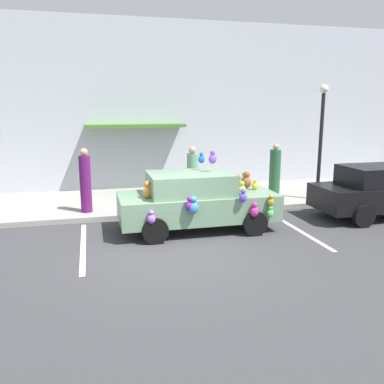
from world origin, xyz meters
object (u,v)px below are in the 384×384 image
Objects in this scene: plush_covered_car at (196,200)px; pedestrian_walking_past at (275,172)px; pedestrian_near_shopfront at (85,182)px; parked_sedan_behind at (384,191)px; street_lamp_post at (321,130)px; teddy_bear_on_sidewalk at (249,192)px; pedestrian_by_lamp at (192,172)px.

pedestrian_walking_past is at bearing 36.50° from plush_covered_car.
plush_covered_car is 3.51m from pedestrian_near_shopfront.
parked_sedan_behind is 8.89m from pedestrian_near_shopfront.
street_lamp_post is at bearing -1.36° from pedestrian_near_shopfront.
plush_covered_car reaches higher than teddy_bear_on_sidewalk.
street_lamp_post is at bearing -26.81° from pedestrian_by_lamp.
plush_covered_car is 2.45× the size of pedestrian_by_lamp.
parked_sedan_behind reaches higher than teddy_bear_on_sidewalk.
pedestrian_walking_past reaches higher than parked_sedan_behind.
parked_sedan_behind is 4.01m from teddy_bear_on_sidewalk.
teddy_bear_on_sidewalk is 3.15m from street_lamp_post.
teddy_bear_on_sidewalk is (-3.51, 1.92, -0.26)m from parked_sedan_behind.
teddy_bear_on_sidewalk is 0.22× the size of street_lamp_post.
plush_covered_car is at bearing -158.64° from street_lamp_post.
pedestrian_near_shopfront is at bearing 144.59° from plush_covered_car.
street_lamp_post reaches higher than pedestrian_near_shopfront.
teddy_bear_on_sidewalk is at bearing -179.27° from street_lamp_post.
street_lamp_post is at bearing 117.89° from parked_sedan_behind.
pedestrian_walking_past is at bearing 149.71° from street_lamp_post.
pedestrian_near_shopfront reaches higher than teddy_bear_on_sidewalk.
pedestrian_near_shopfront is 1.03× the size of pedestrian_walking_past.
parked_sedan_behind is 2.78m from street_lamp_post.
parked_sedan_behind is 2.54× the size of pedestrian_by_lamp.
plush_covered_car is at bearing -143.50° from pedestrian_walking_past.
street_lamp_post is (2.48, 0.03, 1.95)m from teddy_bear_on_sidewalk.
pedestrian_near_shopfront reaches higher than parked_sedan_behind.
pedestrian_walking_past is at bearing 130.39° from parked_sedan_behind.
pedestrian_walking_past is (-2.28, 2.68, 0.21)m from parked_sedan_behind.
parked_sedan_behind is 5.27× the size of teddy_bear_on_sidewalk.
pedestrian_by_lamp is at bearing 77.39° from plush_covered_car.
parked_sedan_behind is at bearing -13.88° from pedestrian_near_shopfront.
street_lamp_post is (-1.03, 1.95, 1.69)m from parked_sedan_behind.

